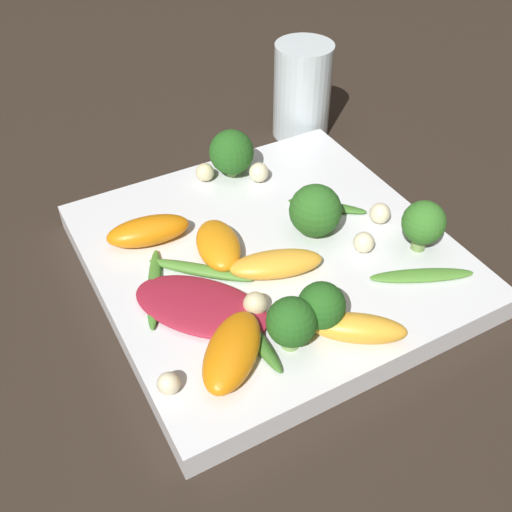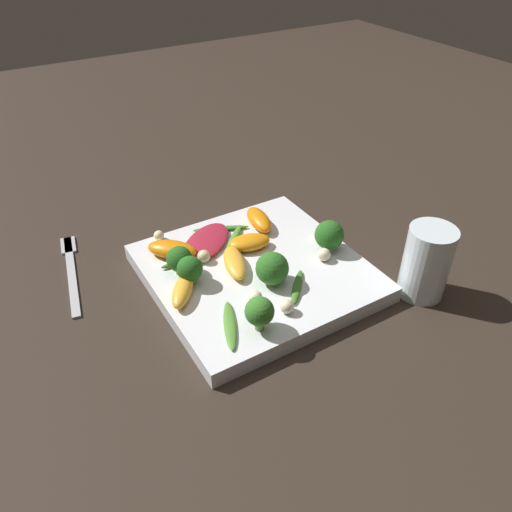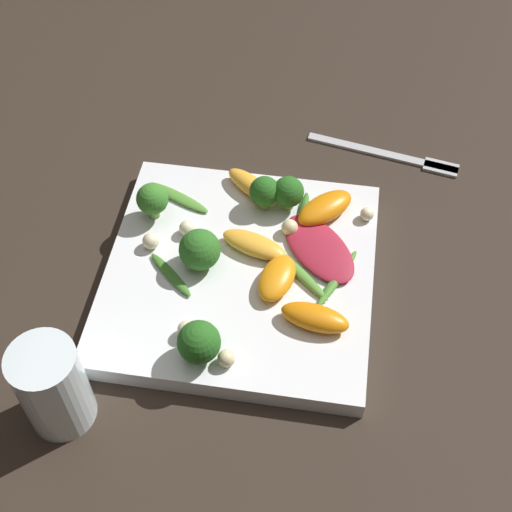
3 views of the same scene
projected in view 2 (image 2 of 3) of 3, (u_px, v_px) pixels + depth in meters
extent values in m
plane|color=#2D231C|center=(256.00, 279.00, 0.69)|extent=(2.40, 2.40, 0.00)
cube|color=white|center=(256.00, 272.00, 0.68)|extent=(0.28, 0.28, 0.02)
cylinder|color=silver|center=(426.00, 262.00, 0.64)|extent=(0.06, 0.06, 0.10)
cube|color=#B2B2B7|center=(71.00, 273.00, 0.69)|extent=(0.19, 0.05, 0.01)
cube|color=#B2B2B7|center=(68.00, 245.00, 0.75)|extent=(0.04, 0.03, 0.01)
ellipsoid|color=maroon|center=(206.00, 242.00, 0.71)|extent=(0.11, 0.11, 0.01)
ellipsoid|color=orange|center=(172.00, 249.00, 0.69)|extent=(0.07, 0.07, 0.02)
ellipsoid|color=#FCAD33|center=(235.00, 263.00, 0.67)|extent=(0.08, 0.05, 0.02)
ellipsoid|color=#FCAD33|center=(183.00, 290.00, 0.62)|extent=(0.07, 0.06, 0.02)
ellipsoid|color=orange|center=(249.00, 242.00, 0.70)|extent=(0.05, 0.07, 0.02)
ellipsoid|color=orange|center=(259.00, 220.00, 0.75)|extent=(0.07, 0.04, 0.02)
cylinder|color=#84AD5B|center=(181.00, 269.00, 0.66)|extent=(0.01, 0.01, 0.01)
sphere|color=#26601E|center=(179.00, 259.00, 0.65)|extent=(0.03, 0.03, 0.03)
cylinder|color=#7A9E51|center=(271.00, 279.00, 0.64)|extent=(0.01, 0.01, 0.01)
sphere|color=#2D6B23|center=(272.00, 269.00, 0.63)|extent=(0.04, 0.04, 0.04)
cylinder|color=#84AD5B|center=(328.00, 245.00, 0.70)|extent=(0.01, 0.01, 0.01)
sphere|color=#26601E|center=(329.00, 235.00, 0.69)|extent=(0.04, 0.04, 0.04)
cylinder|color=#7A9E51|center=(191.00, 279.00, 0.64)|extent=(0.01, 0.01, 0.01)
sphere|color=#26601E|center=(190.00, 269.00, 0.63)|extent=(0.03, 0.03, 0.03)
cylinder|color=#7A9E51|center=(259.00, 323.00, 0.58)|extent=(0.01, 0.01, 0.02)
sphere|color=#387A28|center=(259.00, 311.00, 0.57)|extent=(0.03, 0.03, 0.03)
ellipsoid|color=#3D7528|center=(297.00, 287.00, 0.64)|extent=(0.06, 0.06, 0.01)
ellipsoid|color=#47842D|center=(222.00, 228.00, 0.74)|extent=(0.04, 0.08, 0.01)
ellipsoid|color=#3D7528|center=(187.00, 259.00, 0.68)|extent=(0.01, 0.08, 0.01)
ellipsoid|color=#518E33|center=(230.00, 325.00, 0.58)|extent=(0.08, 0.05, 0.01)
ellipsoid|color=#518E33|center=(235.00, 240.00, 0.72)|extent=(0.07, 0.07, 0.01)
sphere|color=beige|center=(256.00, 297.00, 0.61)|extent=(0.02, 0.02, 0.02)
sphere|color=beige|center=(287.00, 306.00, 0.60)|extent=(0.02, 0.02, 0.02)
sphere|color=beige|center=(159.00, 236.00, 0.72)|extent=(0.01, 0.01, 0.01)
sphere|color=beige|center=(320.00, 235.00, 0.72)|extent=(0.02, 0.02, 0.02)
sphere|color=beige|center=(324.00, 255.00, 0.68)|extent=(0.02, 0.02, 0.02)
sphere|color=beige|center=(204.00, 256.00, 0.68)|extent=(0.02, 0.02, 0.02)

